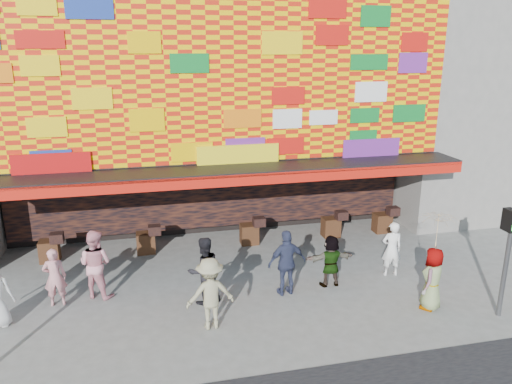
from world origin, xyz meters
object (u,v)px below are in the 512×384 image
Objects in this scene: signal_right at (509,248)px; ped_g at (432,279)px; ped_h at (392,249)px; ped_e at (287,263)px; ped_f at (331,261)px; ped_i at (95,264)px; ped_c at (204,270)px; parasol at (438,231)px; ped_d at (210,293)px; ped_b at (55,277)px.

ped_g is (-1.52, 0.73, -1.02)m from signal_right.
ped_e is at bearing 13.63° from ped_h.
signal_right is at bearing 110.73° from ped_g.
ped_f is 2.77m from ped_g.
signal_right reaches higher than ped_i.
ped_c is 0.99× the size of ped_e.
ped_i is at bearing 162.73° from parasol.
ped_f is at bearing 139.06° from parasol.
ped_d is (-7.24, 1.12, -0.96)m from signal_right.
ped_d is 1.08× the size of ped_g.
ped_i is (-8.45, 0.62, 0.12)m from ped_h.
ped_e reaches higher than ped_f.
ped_d is at bearing 21.61° from ped_f.
ped_e is 1.39m from ped_f.
ped_i is (-2.82, 1.00, 0.03)m from ped_c.
parasol is (5.73, -0.39, 1.26)m from ped_d.
ped_c is 0.96× the size of ped_i.
parasol reaches higher than ped_d.
ped_b is 0.85× the size of parasol.
ped_c is (3.83, -0.74, 0.12)m from ped_b.
ped_g is at bearing 162.42° from ped_b.
ped_c is 5.95m from ped_g.
ped_i is (-10.05, 3.38, -0.90)m from signal_right.
ped_c is at bearing 163.90° from parasol.
ped_i is at bearing 161.41° from signal_right.
ped_i reaches higher than ped_f.
ped_b is at bearing 165.97° from parasol.
signal_right is 11.55m from ped_b.
signal_right is at bearing 126.35° from ped_h.
ped_b is 3.91m from ped_c.
ped_d is at bearing 170.12° from ped_i.
ped_h is 0.87× the size of ped_i.
ped_h is at bearing 165.19° from ped_c.
ped_b is at bearing -32.41° from ped_d.
parasol is at bearing 180.00° from ped_g.
parasol reaches higher than ped_h.
ped_e is 4.00m from parasol.
ped_e reaches higher than ped_b.
parasol reaches higher than ped_g.
parasol is (0.08, -2.04, 1.33)m from ped_h.
ped_e is at bearing 169.15° from ped_b.
ped_e is 1.11× the size of ped_h.
ped_i reaches higher than ped_b.
ped_e is (6.10, -0.78, 0.13)m from ped_b.
parasol is at bearing 98.56° from ped_h.
ped_i is at bearing -43.70° from ped_d.
ped_h is (9.47, -0.35, 0.04)m from ped_b.
signal_right reaches higher than ped_g.
ped_i is 1.02× the size of parasol.
ped_b is 9.48m from ped_h.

